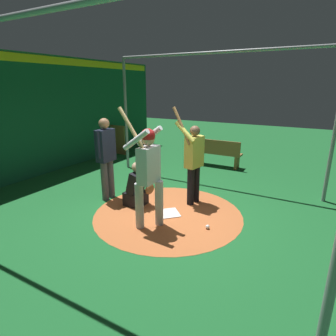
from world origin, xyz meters
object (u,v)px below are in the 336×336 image
object	(u,v)px
bat_rack	(115,140)
baseball_0	(208,227)
batter	(148,169)
visitor	(194,159)
home_plate	(168,213)
umpire	(106,155)
bench	(215,152)
catcher	(137,188)

from	to	relation	value
bat_rack	baseball_0	size ratio (longest dim) A/B	14.20
batter	visitor	xyz separation A→B (m)	(0.26, 1.33, -0.11)
bat_rack	visitor	bearing A→B (deg)	-32.02
bat_rack	batter	bearing A→B (deg)	-44.55
home_plate	umpire	world-z (taller)	umpire
batter	umpire	xyz separation A→B (m)	(-1.49, 0.63, -0.07)
bat_rack	baseball_0	xyz separation A→B (m)	(5.11, -3.67, -0.45)
visitor	bench	world-z (taller)	visitor
baseball_0	bat_rack	bearing A→B (deg)	144.32
bat_rack	bench	xyz separation A→B (m)	(3.83, 0.18, -0.05)
umpire	bat_rack	world-z (taller)	umpire
catcher	visitor	world-z (taller)	visitor
visitor	batter	bearing A→B (deg)	-90.78
visitor	bench	xyz separation A→B (m)	(-0.57, 2.94, -0.53)
catcher	bench	bearing A→B (deg)	83.66
batter	bat_rack	size ratio (longest dim) A/B	2.01
batter	bench	distance (m)	4.32
batter	bat_rack	xyz separation A→B (m)	(-4.14, 4.08, -0.59)
umpire	bat_rack	size ratio (longest dim) A/B	1.71
catcher	batter	bearing A→B (deg)	-42.56
catcher	bat_rack	size ratio (longest dim) A/B	0.90
visitor	umpire	bearing A→B (deg)	-148.16
visitor	baseball_0	bearing A→B (deg)	-42.00
home_plate	batter	world-z (taller)	batter
visitor	baseball_0	distance (m)	1.49
batter	bench	world-z (taller)	batter
home_plate	visitor	world-z (taller)	visitor
batter	catcher	world-z (taller)	batter
batter	visitor	world-z (taller)	batter
home_plate	batter	size ratio (longest dim) A/B	0.20
catcher	visitor	bearing A→B (deg)	34.51
batter	umpire	size ratio (longest dim) A/B	1.18
visitor	bench	distance (m)	3.04
home_plate	catcher	world-z (taller)	catcher
home_plate	baseball_0	bearing A→B (deg)	-11.40
batter	visitor	size ratio (longest dim) A/B	1.03
umpire	bat_rack	distance (m)	4.38
bat_rack	baseball_0	world-z (taller)	bat_rack
bench	home_plate	bearing A→B (deg)	-84.17
visitor	bat_rack	world-z (taller)	visitor
visitor	bat_rack	bearing A→B (deg)	158.23
home_plate	catcher	xyz separation A→B (m)	(-0.78, 0.06, 0.36)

